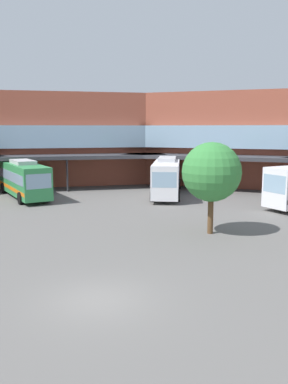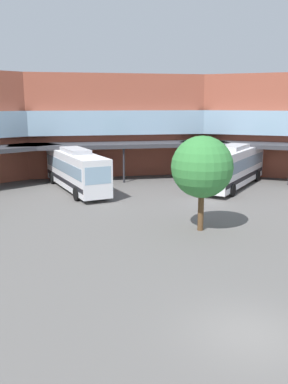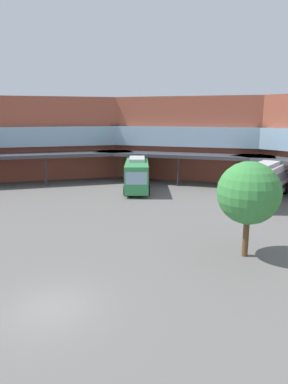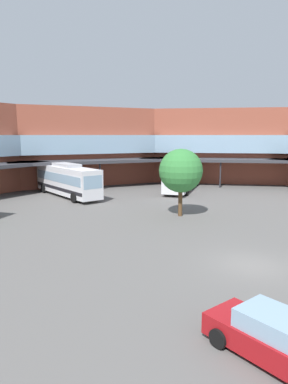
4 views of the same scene
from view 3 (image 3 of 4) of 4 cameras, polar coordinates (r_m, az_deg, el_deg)
name	(u,v)px [view 3 (image 3 of 4)]	position (r m, az deg, el deg)	size (l,w,h in m)	color
ground_plane	(52,308)	(16.81, -14.99, -17.99)	(119.70, 119.70, 0.00)	#605E5B
station_building	(222,150)	(31.79, 12.78, 6.83)	(78.03, 46.32, 10.72)	#9E4C38
bus_0	(137,173)	(40.10, -1.16, 3.18)	(7.94, 10.20, 3.63)	#338C4C
bus_3	(265,181)	(36.69, 19.30, 1.69)	(3.04, 11.98, 3.78)	white
plaza_tree	(249,193)	(21.19, 16.93, -0.18)	(3.74, 3.74, 5.83)	brown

